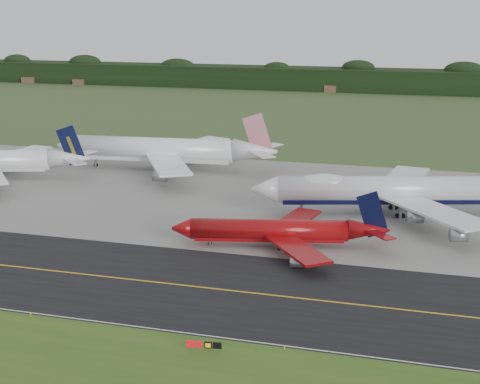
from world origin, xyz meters
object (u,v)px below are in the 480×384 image
(jet_star_tail, at_px, (165,150))
(taxiway_sign, at_px, (204,345))
(jet_ba_747, at_px, (392,190))
(jet_red_737, at_px, (281,231))

(jet_star_tail, relative_size, taxiway_sign, 13.58)
(taxiway_sign, bearing_deg, jet_ba_747, 73.70)
(jet_red_737, bearing_deg, taxiway_sign, -91.82)
(jet_red_737, distance_m, taxiway_sign, 42.38)
(jet_star_tail, height_order, taxiway_sign, jet_star_tail)
(jet_star_tail, bearing_deg, jet_ba_747, -22.45)
(jet_red_737, xyz_separation_m, taxiway_sign, (-1.35, -42.31, -1.96))
(jet_ba_747, height_order, taxiway_sign, jet_ba_747)
(jet_ba_747, height_order, jet_red_737, jet_ba_747)
(jet_red_737, bearing_deg, jet_ba_747, 54.84)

